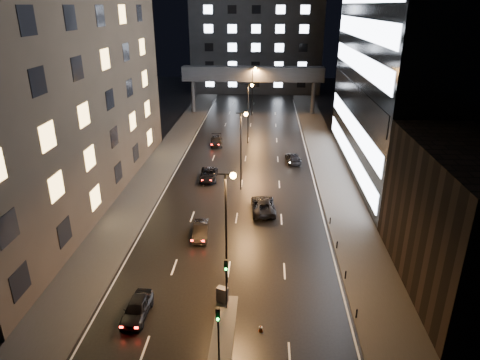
{
  "coord_description": "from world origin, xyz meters",
  "views": [
    {
      "loc": [
        3.03,
        -22.47,
        22.09
      ],
      "look_at": [
        0.29,
        21.48,
        4.0
      ],
      "focal_mm": 32.0,
      "sensor_mm": 36.0,
      "label": 1
    }
  ],
  "objects_px": {
    "car_toward_a": "(263,205)",
    "car_away_c": "(209,175)",
    "car_away_d": "(216,141)",
    "car_toward_b": "(293,158)",
    "utility_cabinet": "(222,295)",
    "car_away_a": "(137,308)",
    "car_away_b": "(201,231)"
  },
  "relations": [
    {
      "from": "car_toward_a",
      "to": "car_away_c",
      "type": "bearing_deg",
      "value": -55.62
    },
    {
      "from": "car_away_d",
      "to": "car_toward_b",
      "type": "bearing_deg",
      "value": -38.74
    },
    {
      "from": "car_toward_a",
      "to": "car_away_d",
      "type": "bearing_deg",
      "value": -76.51
    },
    {
      "from": "utility_cabinet",
      "to": "car_away_d",
      "type": "bearing_deg",
      "value": 118.82
    },
    {
      "from": "car_toward_a",
      "to": "utility_cabinet",
      "type": "height_order",
      "value": "car_toward_a"
    },
    {
      "from": "utility_cabinet",
      "to": "car_toward_b",
      "type": "bearing_deg",
      "value": 99.29
    },
    {
      "from": "car_toward_a",
      "to": "car_toward_b",
      "type": "height_order",
      "value": "car_toward_a"
    },
    {
      "from": "car_away_a",
      "to": "car_away_b",
      "type": "relative_size",
      "value": 1.0
    },
    {
      "from": "car_away_a",
      "to": "utility_cabinet",
      "type": "relative_size",
      "value": 3.22
    },
    {
      "from": "car_away_b",
      "to": "car_toward_a",
      "type": "relative_size",
      "value": 0.76
    },
    {
      "from": "car_away_b",
      "to": "utility_cabinet",
      "type": "distance_m",
      "value": 10.91
    },
    {
      "from": "car_away_d",
      "to": "car_toward_a",
      "type": "relative_size",
      "value": 0.87
    },
    {
      "from": "car_away_b",
      "to": "car_toward_b",
      "type": "height_order",
      "value": "car_away_b"
    },
    {
      "from": "car_toward_a",
      "to": "utility_cabinet",
      "type": "bearing_deg",
      "value": 74.77
    },
    {
      "from": "car_away_c",
      "to": "car_toward_b",
      "type": "distance_m",
      "value": 14.08
    },
    {
      "from": "utility_cabinet",
      "to": "car_away_a",
      "type": "bearing_deg",
      "value": -141.4
    },
    {
      "from": "car_away_b",
      "to": "car_away_d",
      "type": "bearing_deg",
      "value": 88.25
    },
    {
      "from": "car_away_d",
      "to": "car_toward_b",
      "type": "height_order",
      "value": "car_away_d"
    },
    {
      "from": "car_away_b",
      "to": "car_away_d",
      "type": "xyz_separation_m",
      "value": [
        -1.88,
        30.93,
        0.01
      ]
    },
    {
      "from": "car_away_b",
      "to": "car_toward_a",
      "type": "xyz_separation_m",
      "value": [
        6.32,
        6.23,
        0.08
      ]
    },
    {
      "from": "car_away_c",
      "to": "utility_cabinet",
      "type": "xyz_separation_m",
      "value": [
        4.49,
        -25.85,
        0.11
      ]
    },
    {
      "from": "car_away_c",
      "to": "car_toward_b",
      "type": "height_order",
      "value": "car_away_c"
    },
    {
      "from": "car_away_a",
      "to": "car_toward_b",
      "type": "xyz_separation_m",
      "value": [
        13.69,
        35.38,
        -0.03
      ]
    },
    {
      "from": "car_away_c",
      "to": "car_toward_a",
      "type": "xyz_separation_m",
      "value": [
        7.53,
        -9.21,
        0.08
      ]
    },
    {
      "from": "car_away_d",
      "to": "car_toward_b",
      "type": "relative_size",
      "value": 1.03
    },
    {
      "from": "car_away_c",
      "to": "utility_cabinet",
      "type": "distance_m",
      "value": 26.24
    },
    {
      "from": "car_away_d",
      "to": "utility_cabinet",
      "type": "height_order",
      "value": "utility_cabinet"
    },
    {
      "from": "car_away_c",
      "to": "car_toward_b",
      "type": "bearing_deg",
      "value": 29.88
    },
    {
      "from": "car_away_a",
      "to": "car_toward_b",
      "type": "relative_size",
      "value": 0.89
    },
    {
      "from": "car_away_a",
      "to": "car_toward_b",
      "type": "bearing_deg",
      "value": 70.48
    },
    {
      "from": "car_away_c",
      "to": "car_away_d",
      "type": "distance_m",
      "value": 15.5
    },
    {
      "from": "car_away_b",
      "to": "car_toward_a",
      "type": "height_order",
      "value": "car_toward_a"
    }
  ]
}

